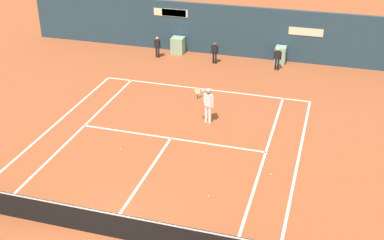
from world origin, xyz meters
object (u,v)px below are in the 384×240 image
Objects in this scene: player_on_baseline at (208,103)px; ball_kid_left_post at (157,46)px; ball_kid_centre_post at (278,57)px; tennis_ball_near_service_line at (120,149)px; tennis_ball_by_sideline at (271,175)px; tennis_ball_mid_court at (209,196)px; ball_kid_right_post at (215,52)px.

player_on_baseline reaches higher than ball_kid_left_post.
ball_kid_centre_post reaches higher than tennis_ball_near_service_line.
ball_kid_left_post is 18.53× the size of tennis_ball_by_sideline.
tennis_ball_by_sideline is 1.00× the size of tennis_ball_near_service_line.
player_on_baseline is at bearing 50.34° from tennis_ball_near_service_line.
tennis_ball_by_sideline is (1.28, -10.58, -0.71)m from ball_kid_centre_post.
ball_kid_centre_post is at bearing -91.23° from player_on_baseline.
ball_kid_centre_post is (2.06, 7.17, -0.23)m from player_on_baseline.
ball_kid_left_post is 14.09m from tennis_ball_mid_court.
player_on_baseline is at bearing 130.78° from ball_kid_left_post.
ball_kid_left_post is at bearing 4.50° from ball_kid_centre_post.
ball_kid_left_post is (-4.95, 7.17, -0.25)m from player_on_baseline.
ball_kid_left_post is 13.46m from tennis_ball_by_sideline.
player_on_baseline is 1.48× the size of ball_kid_right_post.
player_on_baseline is at bearing 105.34° from tennis_ball_mid_court.
player_on_baseline is at bearing 134.35° from tennis_ball_by_sideline.
player_on_baseline is at bearing 101.57° from ball_kid_right_post.
tennis_ball_mid_court is at bearing -133.89° from tennis_ball_by_sideline.
ball_kid_right_post is at bearing 103.29° from tennis_ball_mid_court.
tennis_ball_near_service_line is (-4.21, 2.05, 0.00)m from tennis_ball_mid_court.
player_on_baseline reaches higher than tennis_ball_mid_court.
tennis_ball_near_service_line is (-1.25, -10.47, -0.68)m from ball_kid_right_post.
player_on_baseline is 27.00× the size of tennis_ball_mid_court.
tennis_ball_near_service_line is at bearing 83.02° from ball_kid_right_post.
player_on_baseline is 4.87m from tennis_ball_by_sideline.
tennis_ball_near_service_line is (-6.08, 0.11, 0.00)m from tennis_ball_by_sideline.
tennis_ball_near_service_line is (-4.81, -10.47, -0.71)m from ball_kid_centre_post.
ball_kid_right_post is 18.24× the size of tennis_ball_by_sideline.
tennis_ball_mid_court and tennis_ball_by_sideline have the same top height.
tennis_ball_mid_court is at bearing 120.18° from player_on_baseline.
ball_kid_left_post is (-3.46, 0.00, 0.01)m from ball_kid_right_post.
tennis_ball_by_sideline is at bearing 46.11° from tennis_ball_mid_court.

